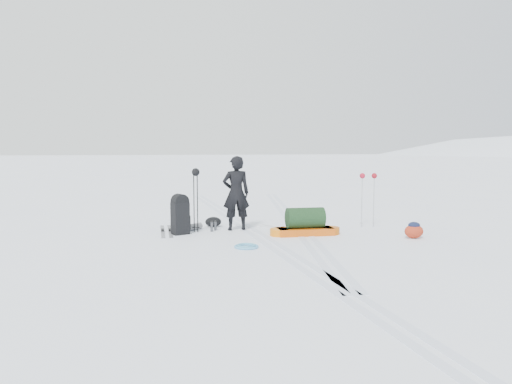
# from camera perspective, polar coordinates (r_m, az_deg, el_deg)

# --- Properties ---
(ground) EXTENTS (200.00, 200.00, 0.00)m
(ground) POSITION_cam_1_polar(r_m,az_deg,el_deg) (11.48, -0.06, -4.79)
(ground) COLOR white
(ground) RESTS_ON ground
(ski_tracks) EXTENTS (3.38, 17.97, 0.01)m
(ski_tracks) POSITION_cam_1_polar(r_m,az_deg,el_deg) (12.45, 1.95, -3.98)
(ski_tracks) COLOR silver
(ski_tracks) RESTS_ON ground
(skier) EXTENTS (0.65, 0.43, 1.77)m
(skier) POSITION_cam_1_polar(r_m,az_deg,el_deg) (11.87, -2.29, -0.14)
(skier) COLOR black
(skier) RESTS_ON ground
(pulk_sled) EXTENTS (1.63, 0.53, 0.62)m
(pulk_sled) POSITION_cam_1_polar(r_m,az_deg,el_deg) (11.37, 5.64, -3.70)
(pulk_sled) COLOR #CB510B
(pulk_sled) RESTS_ON ground
(expedition_rucksack) EXTENTS (0.78, 0.92, 0.93)m
(expedition_rucksack) POSITION_cam_1_polar(r_m,az_deg,el_deg) (11.54, -8.47, -2.65)
(expedition_rucksack) COLOR black
(expedition_rucksack) RESTS_ON ground
(ski_poles_black) EXTENTS (0.21, 0.18, 1.50)m
(ski_poles_black) POSITION_cam_1_polar(r_m,az_deg,el_deg) (11.66, -6.91, 1.39)
(ski_poles_black) COLOR black
(ski_poles_black) RESTS_ON ground
(ski_poles_silver) EXTENTS (0.42, 0.20, 1.34)m
(ski_poles_silver) POSITION_cam_1_polar(r_m,az_deg,el_deg) (12.62, 12.71, 1.14)
(ski_poles_silver) COLOR #B7B8BE
(ski_poles_silver) RESTS_ON ground
(touring_skis_grey) EXTENTS (0.27, 1.72, 0.06)m
(touring_skis_grey) POSITION_cam_1_polar(r_m,az_deg,el_deg) (11.96, -10.21, -4.40)
(touring_skis_grey) COLOR gray
(touring_skis_grey) RESTS_ON ground
(touring_skis_white) EXTENTS (1.04, 1.56, 0.06)m
(touring_skis_white) POSITION_cam_1_polar(r_m,az_deg,el_deg) (12.06, 3.02, -4.25)
(touring_skis_white) COLOR silver
(touring_skis_white) RESTS_ON ground
(rope_coil) EXTENTS (0.62, 0.62, 0.06)m
(rope_coil) POSITION_cam_1_polar(r_m,az_deg,el_deg) (9.95, -1.11, -6.21)
(rope_coil) COLOR #58A7D6
(rope_coil) RESTS_ON ground
(small_daypack) EXTENTS (0.43, 0.33, 0.36)m
(small_daypack) POSITION_cam_1_polar(r_m,az_deg,el_deg) (11.44, 17.60, -4.20)
(small_daypack) COLOR maroon
(small_daypack) RESTS_ON ground
(thermos_pair) EXTENTS (0.18, 0.23, 0.25)m
(thermos_pair) POSITION_cam_1_polar(r_m,az_deg,el_deg) (11.87, -4.88, -3.90)
(thermos_pair) COLOR #505156
(thermos_pair) RESTS_ON ground
(stuff_sack) EXTENTS (0.48, 0.41, 0.25)m
(stuff_sack) POSITION_cam_1_polar(r_m,az_deg,el_deg) (12.47, -4.91, -3.42)
(stuff_sack) COLOR black
(stuff_sack) RESTS_ON ground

